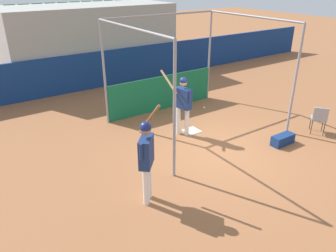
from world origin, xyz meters
name	(u,v)px	position (x,y,z in m)	size (l,w,h in m)	color
ground_plane	(217,152)	(0.00, 0.00, 0.00)	(60.00, 60.00, 0.00)	#935B38
outfield_wall	(107,69)	(0.00, 6.83, 0.73)	(24.00, 0.12, 1.46)	navy
bleacher_section	(90,42)	(0.00, 8.49, 1.57)	(7.05, 3.20, 3.14)	#9E9E99
batting_cage	(173,78)	(0.46, 2.68, 1.29)	(4.15, 3.71, 3.16)	gray
home_plate	(192,131)	(0.23, 1.37, 0.01)	(0.44, 0.44, 0.02)	white
player_batter	(183,101)	(-0.13, 1.37, 1.04)	(0.55, 0.88, 1.87)	white
player_waiting	(146,154)	(-2.55, -0.73, 1.09)	(0.63, 0.78, 2.04)	white
folding_chair	(319,117)	(3.17, -0.81, 0.52)	(0.56, 0.56, 0.84)	#99999E
equipment_bag	(283,140)	(1.79, -0.69, 0.14)	(0.70, 0.28, 0.28)	navy
baseball	(204,108)	(1.68, 2.54, 0.04)	(0.07, 0.07, 0.07)	white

